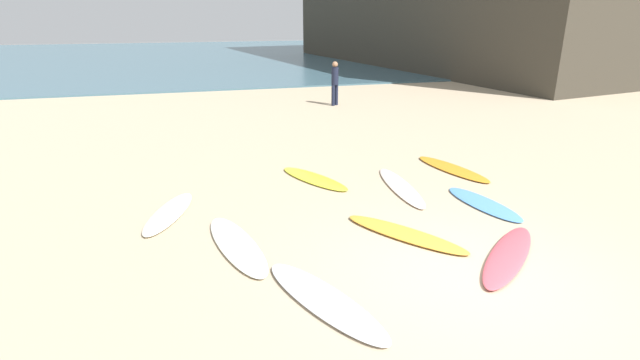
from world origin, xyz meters
The scene contains 12 objects.
ground_plane centered at (0.00, 0.00, 0.00)m, with size 120.00×120.00×0.00m, color tan.
ocean_water centered at (0.00, 38.37, 0.04)m, with size 120.00×40.00×0.08m, color #426675.
surfboard_0 centered at (-0.32, 1.50, 0.04)m, with size 0.51×2.31×0.08m, color gold.
surfboard_1 centered at (0.60, 3.66, 0.03)m, with size 0.49×2.56×0.07m, color #F3DDCA.
surfboard_2 centered at (-4.19, 3.51, 0.04)m, with size 0.54×2.06×0.08m, color #EBE6C7.
surfboard_3 centered at (1.77, 2.34, 0.03)m, with size 0.59×1.96×0.06m, color #518FDF.
surfboard_4 centered at (-1.06, 4.68, 0.03)m, with size 0.56×2.12×0.07m, color yellow.
surfboard_5 centered at (-2.19, -0.03, 0.04)m, with size 0.58×2.35×0.09m, color white.
surfboard_6 centered at (-3.11, 1.87, 0.04)m, with size 0.58×2.36×0.08m, color white.
surfboard_7 centered at (0.90, 0.37, 0.04)m, with size 0.51×2.35×0.09m, color #E4505D.
surfboard_8 centered at (2.32, 4.46, 0.04)m, with size 0.57×2.32×0.07m, color orange.
beachgoer_near centered at (2.12, 13.30, 0.98)m, with size 0.39×0.39×1.75m.
Camera 1 is at (-3.68, -5.14, 3.59)m, focal length 26.72 mm.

